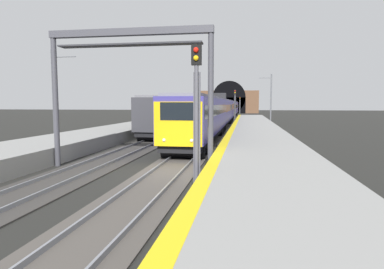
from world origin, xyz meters
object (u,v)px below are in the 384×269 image
train_main_approaching (224,110)px  catenary_mast_far (54,96)px  railway_signal_mid (235,104)px  railway_signal_near (196,107)px  overhead_signal_gantry (129,64)px  railway_signal_far (240,104)px  catenary_mast_near (271,99)px  train_adjacent_platform (187,111)px

train_main_approaching → catenary_mast_far: (-32.79, 11.81, 1.68)m
train_main_approaching → railway_signal_mid: 2.10m
railway_signal_near → overhead_signal_gantry: bearing=-132.8°
overhead_signal_gantry → train_main_approaching: bearing=-3.0°
railway_signal_far → catenary_mast_far: size_ratio=0.72×
train_main_approaching → railway_signal_near: bearing=2.5°
catenary_mast_far → catenary_mast_near: bearing=-34.7°
railway_signal_far → catenary_mast_near: bearing=6.0°
catenary_mast_near → catenary_mast_far: (-27.86, 19.32, -0.10)m
overhead_signal_gantry → catenary_mast_far: size_ratio=1.11×
train_adjacent_platform → railway_signal_mid: railway_signal_mid is taller
railway_signal_near → catenary_mast_far: bearing=-132.5°
catenary_mast_near → train_main_approaching: bearing=56.7°
railway_signal_far → catenary_mast_far: 82.97m
railway_signal_near → railway_signal_far: railway_signal_near is taller
railway_signal_near → catenary_mast_near: size_ratio=0.70×
train_main_approaching → railway_signal_mid: bearing=88.6°
railway_signal_near → catenary_mast_near: bearing=172.0°
railway_signal_far → catenary_mast_far: bearing=-9.5°
train_main_approaching → railway_signal_mid: (-0.05, -1.82, 1.05)m
train_main_approaching → railway_signal_near: size_ratio=14.35×
train_adjacent_platform → railway_signal_far: (61.98, -6.13, 0.89)m
railway_signal_mid → catenary_mast_near: catenary_mast_near is taller
railway_signal_mid → overhead_signal_gantry: overhead_signal_gantry is taller
train_adjacent_platform → railway_signal_far: bearing=-4.9°
railway_signal_mid → catenary_mast_near: bearing=49.4°
train_main_approaching → catenary_mast_near: size_ratio=10.05×
train_adjacent_platform → overhead_signal_gantry: size_ratio=4.31×
railway_signal_far → overhead_signal_gantry: bearing=-2.5°
railway_signal_far → overhead_signal_gantry: overhead_signal_gantry is taller
train_adjacent_platform → railway_signal_far: 62.29m
railway_signal_far → catenary_mast_near: (-53.98, -5.69, 0.84)m
train_adjacent_platform → catenary_mast_near: catenary_mast_near is taller
overhead_signal_gantry → catenary_mast_far: catenary_mast_far is taller
railway_signal_near → railway_signal_far: bearing=-180.0°
train_adjacent_platform → railway_signal_near: bearing=-168.5°
train_adjacent_platform → railway_signal_near: 32.93m
railway_signal_far → overhead_signal_gantry: 90.75m
train_adjacent_platform → catenary_mast_near: size_ratio=4.64×
train_main_approaching → catenary_mast_near: (-4.93, -7.51, 1.78)m
train_main_approaching → railway_signal_far: bearing=178.1°
catenary_mast_far → overhead_signal_gantry: bearing=-132.3°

